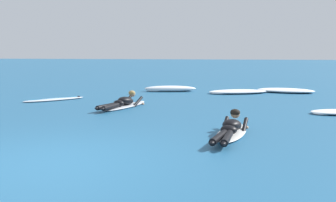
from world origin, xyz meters
The scene contains 7 objects.
ground_plane centered at (0.00, 10.00, 0.00)m, with size 120.00×120.00×0.00m, color #235B84.
surfer_near centered at (2.88, 2.40, 0.14)m, with size 0.89×2.56×0.53m.
surfer_far centered at (-0.44, 6.03, 0.14)m, with size 1.15×2.58×0.54m.
drifting_surfboard centered at (-3.37, 7.41, 0.03)m, with size 1.92×2.00×0.16m.
whitewater_front centered at (0.30, 11.03, 0.12)m, with size 2.31×0.92×0.25m.
whitewater_mid_left centered at (5.22, 11.44, 0.08)m, with size 2.57×1.67×0.18m.
whitewater_back centered at (3.20, 10.72, 0.07)m, with size 2.65×1.72×0.16m.
Camera 1 is at (2.84, -5.86, 1.80)m, focal length 42.16 mm.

